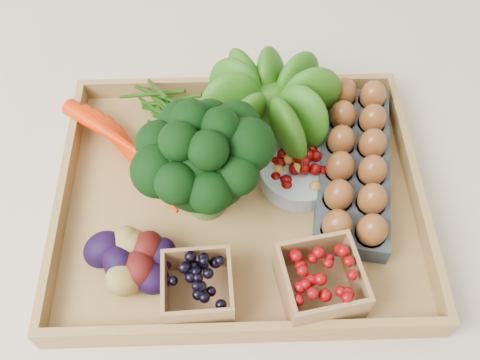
{
  "coord_description": "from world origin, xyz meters",
  "views": [
    {
      "loc": [
        -0.01,
        -0.45,
        0.72
      ],
      "look_at": [
        0.0,
        0.0,
        0.06
      ],
      "focal_mm": 40.0,
      "sensor_mm": 36.0,
      "label": 1
    }
  ],
  "objects_px": {
    "broccoli": "(204,179)",
    "cherry_bowl": "(299,173)",
    "tray": "(240,199)",
    "egg_carton": "(353,167)"
  },
  "relations": [
    {
      "from": "broccoli",
      "to": "cherry_bowl",
      "type": "relative_size",
      "value": 1.47
    },
    {
      "from": "tray",
      "to": "egg_carton",
      "type": "distance_m",
      "value": 0.18
    },
    {
      "from": "cherry_bowl",
      "to": "egg_carton",
      "type": "distance_m",
      "value": 0.09
    },
    {
      "from": "tray",
      "to": "egg_carton",
      "type": "height_order",
      "value": "egg_carton"
    },
    {
      "from": "cherry_bowl",
      "to": "broccoli",
      "type": "bearing_deg",
      "value": -162.71
    },
    {
      "from": "cherry_bowl",
      "to": "egg_carton",
      "type": "xyz_separation_m",
      "value": [
        0.09,
        0.01,
        0.0
      ]
    },
    {
      "from": "tray",
      "to": "broccoli",
      "type": "distance_m",
      "value": 0.1
    },
    {
      "from": "tray",
      "to": "broccoli",
      "type": "height_order",
      "value": "broccoli"
    },
    {
      "from": "tray",
      "to": "broccoli",
      "type": "relative_size",
      "value": 2.97
    },
    {
      "from": "tray",
      "to": "cherry_bowl",
      "type": "distance_m",
      "value": 0.1
    }
  ]
}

